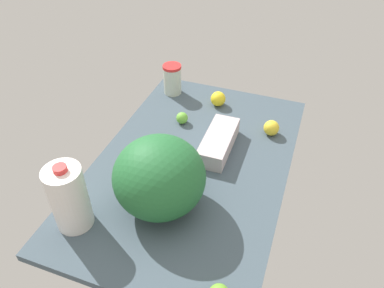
# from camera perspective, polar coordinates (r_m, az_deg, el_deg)

# --- Properties ---
(countertop) EXTENTS (1.20, 0.76, 0.03)m
(countertop) POSITION_cam_1_polar(r_m,az_deg,el_deg) (1.54, 0.00, -3.29)
(countertop) COLOR #40505A
(countertop) RESTS_ON ground
(egg_carton) EXTENTS (0.29, 0.11, 0.07)m
(egg_carton) POSITION_cam_1_polar(r_m,az_deg,el_deg) (1.57, 4.05, 0.32)
(egg_carton) COLOR #C0B1B4
(egg_carton) RESTS_ON countertop
(watermelon) EXTENTS (0.32, 0.32, 0.28)m
(watermelon) POSITION_cam_1_polar(r_m,az_deg,el_deg) (1.27, -5.00, -5.03)
(watermelon) COLOR #236532
(watermelon) RESTS_ON countertop
(milk_jug) EXTENTS (0.12, 0.12, 0.26)m
(milk_jug) POSITION_cam_1_polar(r_m,az_deg,el_deg) (1.29, -18.25, -7.79)
(milk_jug) COLOR white
(milk_jug) RESTS_ON countertop
(tumbler_cup) EXTENTS (0.09, 0.09, 0.15)m
(tumbler_cup) POSITION_cam_1_polar(r_m,az_deg,el_deg) (1.92, -3.01, 9.84)
(tumbler_cup) COLOR beige
(tumbler_cup) RESTS_ON countertop
(lemon_loose) EXTENTS (0.07, 0.07, 0.07)m
(lemon_loose) POSITION_cam_1_polar(r_m,az_deg,el_deg) (1.84, 4.00, 6.88)
(lemon_loose) COLOR yellow
(lemon_loose) RESTS_ON countertop
(lime_far_back) EXTENTS (0.05, 0.05, 0.05)m
(lime_far_back) POSITION_cam_1_polar(r_m,az_deg,el_deg) (1.72, -1.53, 3.99)
(lime_far_back) COLOR #69B63A
(lime_far_back) RESTS_ON countertop
(lemon_beside_bowl) EXTENTS (0.07, 0.07, 0.07)m
(lemon_beside_bowl) POSITION_cam_1_polar(r_m,az_deg,el_deg) (1.68, 12.00, 2.42)
(lemon_beside_bowl) COLOR yellow
(lemon_beside_bowl) RESTS_ON countertop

